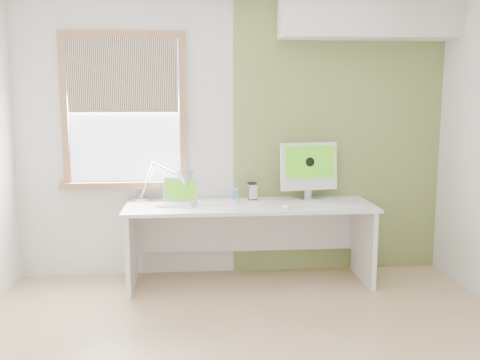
{
  "coord_description": "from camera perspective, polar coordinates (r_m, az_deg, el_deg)",
  "views": [
    {
      "loc": [
        -0.38,
        -3.32,
        1.68
      ],
      "look_at": [
        0.0,
        1.05,
        1.0
      ],
      "focal_mm": 40.58,
      "sensor_mm": 36.0,
      "label": 1
    }
  ],
  "objects": [
    {
      "name": "room",
      "position": [
        3.36,
        1.56,
        2.33
      ],
      "size": [
        4.04,
        3.54,
        2.64
      ],
      "color": "tan",
      "rests_on": "ground"
    },
    {
      "name": "keyboard",
      "position": [
        4.81,
        9.86,
        -2.59
      ],
      "size": [
        0.45,
        0.14,
        0.02
      ],
      "color": "white",
      "rests_on": "desk"
    },
    {
      "name": "window",
      "position": [
        5.07,
        -12.09,
        7.09
      ],
      "size": [
        1.2,
        0.14,
        1.42
      ],
      "color": "#8E6445",
      "rests_on": "room"
    },
    {
      "name": "accent_wall",
      "position": [
        5.26,
        10.28,
        4.52
      ],
      "size": [
        2.0,
        0.02,
        2.6
      ],
      "primitive_type": "cube",
      "color": "olive",
      "rests_on": "room"
    },
    {
      "name": "mouse",
      "position": [
        4.64,
        4.92,
        -2.83
      ],
      "size": [
        0.09,
        0.12,
        0.03
      ],
      "primitive_type": "ellipsoid",
      "rotation": [
        0.0,
        0.0,
        0.22
      ],
      "color": "white",
      "rests_on": "desk"
    },
    {
      "name": "desk",
      "position": [
        4.92,
        0.95,
        -4.64
      ],
      "size": [
        2.2,
        0.7,
        0.73
      ],
      "color": "white",
      "rests_on": "room"
    },
    {
      "name": "phone_dock",
      "position": [
        4.92,
        -0.54,
        -1.92
      ],
      "size": [
        0.08,
        0.08,
        0.12
      ],
      "color": "silver",
      "rests_on": "desk"
    },
    {
      "name": "laptop",
      "position": [
        4.83,
        -6.47,
        -1.91
      ],
      "size": [
        0.37,
        0.33,
        0.22
      ],
      "color": "silver",
      "rests_on": "desk"
    },
    {
      "name": "imac",
      "position": [
        5.06,
        7.24,
        1.31
      ],
      "size": [
        0.55,
        0.21,
        0.53
      ],
      "color": "silver",
      "rests_on": "desk"
    },
    {
      "name": "soffit",
      "position": [
        5.19,
        13.36,
        16.55
      ],
      "size": [
        1.6,
        0.4,
        0.42
      ],
      "primitive_type": "cube",
      "color": "white",
      "rests_on": "room"
    },
    {
      "name": "desk_lamp",
      "position": [
        4.9,
        -6.68,
        -0.19
      ],
      "size": [
        0.6,
        0.38,
        0.36
      ],
      "color": "silver",
      "rests_on": "desk"
    },
    {
      "name": "external_drive",
      "position": [
        5.04,
        1.28,
        -1.17
      ],
      "size": [
        0.08,
        0.12,
        0.15
      ],
      "color": "silver",
      "rests_on": "desk"
    }
  ]
}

